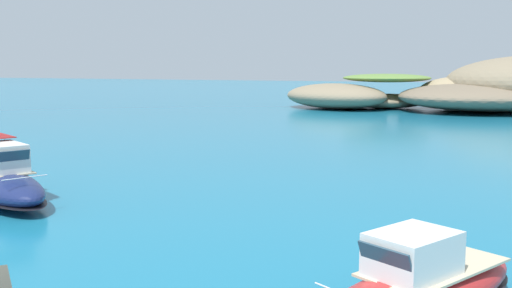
% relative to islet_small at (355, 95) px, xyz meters
% --- Properties ---
extents(islet_small, '(22.47, 18.17, 4.66)m').
position_rel_islet_small_xyz_m(islet_small, '(0.00, 0.00, 0.00)').
color(islet_small, '#9E8966').
rests_on(islet_small, ground).
extents(motorboat_red, '(5.28, 7.24, 2.10)m').
position_rel_islet_small_xyz_m(motorboat_red, '(15.67, -64.99, -1.13)').
color(motorboat_red, red).
rests_on(motorboat_red, ground).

